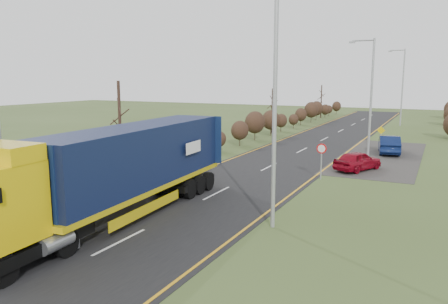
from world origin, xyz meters
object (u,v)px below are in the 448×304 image
car_red_hatchback (358,161)px  streetlight_near (272,95)px  car_blue_sedan (389,145)px  speed_sign (321,155)px  lorry (121,167)px

car_red_hatchback → streetlight_near: (-1.30, -13.36, 4.87)m
car_red_hatchback → car_blue_sedan: size_ratio=0.86×
car_blue_sedan → speed_sign: size_ratio=2.02×
speed_sign → streetlight_near: bearing=-88.4°
lorry → speed_sign: (6.01, 11.53, -0.79)m
car_blue_sedan → speed_sign: speed_sign is taller
speed_sign → lorry: bearing=-117.5°
lorry → car_red_hatchback: 17.13m
lorry → car_red_hatchback: bearing=60.2°
car_blue_sedan → lorry: bearing=60.3°
lorry → streetlight_near: 7.29m
car_red_hatchback → speed_sign: (-1.56, -3.74, 0.90)m
car_red_hatchback → speed_sign: 4.15m
car_blue_sedan → streetlight_near: 22.17m
streetlight_near → speed_sign: bearing=91.6°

